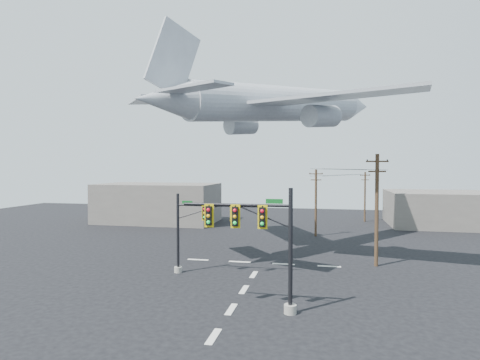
% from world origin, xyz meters
% --- Properties ---
extents(ground, '(120.00, 120.00, 0.00)m').
position_xyz_m(ground, '(0.00, 0.00, 0.00)').
color(ground, black).
rests_on(ground, ground).
extents(lane_markings, '(14.00, 21.20, 0.01)m').
position_xyz_m(lane_markings, '(0.00, 5.33, 0.01)').
color(lane_markings, silver).
rests_on(lane_markings, ground).
extents(signal_mast_near, '(6.98, 0.82, 7.49)m').
position_xyz_m(signal_mast_near, '(1.94, -0.02, 4.22)').
color(signal_mast_near, gray).
rests_on(signal_mast_near, ground).
extents(signal_mast_far, '(7.36, 0.72, 6.52)m').
position_xyz_m(signal_mast_far, '(-4.65, 7.36, 3.55)').
color(signal_mast_far, gray).
rests_on(signal_mast_far, ground).
extents(utility_pole_a, '(1.95, 0.56, 9.83)m').
position_xyz_m(utility_pole_a, '(10.02, 12.96, 5.14)').
color(utility_pole_a, '#46301E').
rests_on(utility_pole_a, ground).
extents(utility_pole_b, '(1.70, 0.28, 8.36)m').
position_xyz_m(utility_pole_b, '(4.51, 27.10, 4.38)').
color(utility_pole_b, '#46301E').
rests_on(utility_pole_b, ground).
extents(utility_pole_c, '(1.59, 0.47, 7.85)m').
position_xyz_m(utility_pole_c, '(11.80, 42.04, 4.11)').
color(utility_pole_c, '#46301E').
rests_on(utility_pole_c, ground).
extents(power_lines, '(8.79, 29.09, 0.96)m').
position_xyz_m(power_lines, '(7.73, 27.63, 7.95)').
color(power_lines, black).
extents(airliner, '(26.08, 28.45, 8.45)m').
position_xyz_m(airliner, '(1.06, 16.95, 14.96)').
color(airliner, '#ABB1B8').
extents(building_left, '(18.00, 10.00, 6.00)m').
position_xyz_m(building_left, '(-20.00, 35.00, 3.00)').
color(building_left, '#66605A').
rests_on(building_left, ground).
extents(building_right, '(14.00, 12.00, 5.00)m').
position_xyz_m(building_right, '(22.00, 40.00, 2.50)').
color(building_right, '#66605A').
rests_on(building_right, ground).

